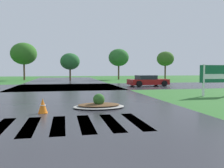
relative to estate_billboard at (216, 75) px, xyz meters
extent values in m
cube|color=#2B2B30|center=(-10.07, -1.41, -1.42)|extent=(10.84, 80.00, 0.01)
cube|color=#2B2B30|center=(-10.07, 10.42, -1.42)|extent=(90.00, 9.76, 0.01)
cube|color=white|center=(-12.32, -6.44, -1.42)|extent=(0.45, 2.84, 0.01)
cube|color=white|center=(-11.42, -6.44, -1.42)|extent=(0.45, 2.84, 0.01)
cube|color=white|center=(-10.52, -6.44, -1.42)|extent=(0.45, 2.84, 0.01)
cube|color=white|center=(-9.62, -6.44, -1.42)|extent=(0.45, 2.84, 0.01)
cube|color=white|center=(-8.72, -6.44, -1.42)|extent=(0.45, 2.84, 0.01)
cube|color=white|center=(-7.82, -6.44, -1.42)|extent=(0.45, 2.84, 0.01)
cube|color=white|center=(-0.98, 0.01, -0.33)|extent=(0.12, 0.12, 2.18)
cube|color=#145938|center=(0.00, 0.00, 0.10)|extent=(2.52, 0.10, 1.21)
cube|color=white|center=(0.00, 0.00, -0.08)|extent=(1.92, 0.10, 0.34)
ellipsoid|color=#9E9B93|center=(-8.70, -3.31, -1.36)|extent=(2.45, 1.66, 0.12)
ellipsoid|color=brown|center=(-8.70, -3.31, -1.27)|extent=(2.01, 1.36, 0.10)
sphere|color=#2D6023|center=(-8.70, -3.31, -1.02)|extent=(0.56, 0.56, 0.56)
cube|color=maroon|center=(-1.30, 9.86, -0.96)|extent=(4.47, 2.23, 0.58)
cube|color=#1E232B|center=(-1.55, 9.84, -0.46)|extent=(2.13, 1.80, 0.44)
cylinder|color=black|center=(0.08, 10.95, -1.10)|extent=(0.66, 0.28, 0.64)
cylinder|color=black|center=(0.25, 9.04, -1.10)|extent=(0.66, 0.28, 0.64)
cylinder|color=black|center=(-2.85, 10.69, -1.10)|extent=(0.66, 0.28, 0.64)
cylinder|color=black|center=(-2.68, 8.77, -1.10)|extent=(0.66, 0.28, 0.64)
cone|color=orange|center=(-11.21, -4.21, -1.11)|extent=(0.40, 0.40, 0.62)
torus|color=white|center=(-11.21, -4.21, -1.08)|extent=(0.25, 0.25, 0.04)
cube|color=orange|center=(-11.21, -4.21, -1.41)|extent=(0.36, 0.36, 0.03)
cylinder|color=#4C3823|center=(-16.87, 27.00, 0.05)|extent=(0.28, 0.28, 2.94)
ellipsoid|color=#2F6720|center=(-16.87, 27.00, 3.01)|extent=(4.28, 4.28, 3.64)
cylinder|color=#4C3823|center=(-9.30, 25.88, -0.42)|extent=(0.28, 0.28, 2.01)
ellipsoid|color=#26602D|center=(-9.30, 25.88, 1.73)|extent=(3.29, 3.29, 2.80)
cylinder|color=#4C3823|center=(-0.80, 26.04, -0.09)|extent=(0.28, 0.28, 2.66)
ellipsoid|color=#2B692A|center=(-0.80, 26.04, 2.49)|extent=(3.59, 3.59, 3.05)
cylinder|color=#4C3823|center=(8.34, 26.63, -0.08)|extent=(0.28, 0.28, 2.69)
ellipsoid|color=#376221|center=(8.34, 26.63, 2.38)|extent=(3.19, 3.19, 2.71)
camera|label=1|loc=(-10.32, -14.29, 0.43)|focal=37.37mm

